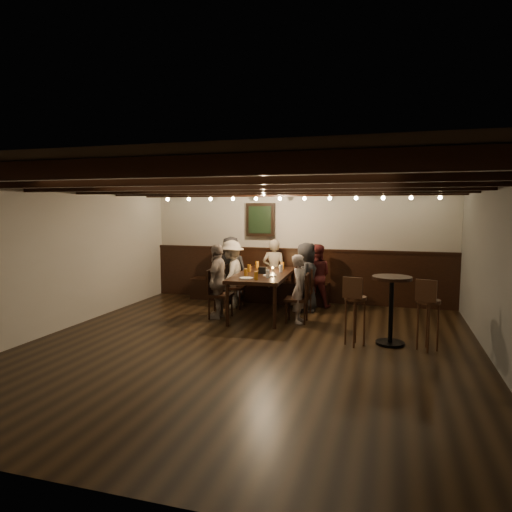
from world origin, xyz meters
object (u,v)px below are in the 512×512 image
(person_bench_left, at_px, (231,270))
(bar_stool_left, at_px, (355,320))
(person_right_far, at_px, (300,289))
(person_right_near, at_px, (306,277))
(chair_right_near, at_px, (304,298))
(chair_left_far, at_px, (220,303))
(chair_right_far, at_px, (298,307))
(dining_table, at_px, (263,277))
(high_top_table, at_px, (391,300))
(person_bench_right, at_px, (316,276))
(bar_stool_right, at_px, (428,324))
(chair_left_near, at_px, (233,295))
(person_left_near, at_px, (232,274))
(person_left_far, at_px, (218,281))
(person_bench_centre, at_px, (274,271))

(person_bench_left, xyz_separation_m, bar_stool_left, (2.76, -2.36, -0.32))
(person_right_far, relative_size, bar_stool_left, 1.17)
(person_right_near, bearing_deg, chair_right_near, 90.00)
(chair_left_far, xyz_separation_m, chair_right_far, (1.43, 0.08, -0.01))
(dining_table, height_order, bar_stool_left, bar_stool_left)
(high_top_table, bearing_deg, person_bench_right, 123.02)
(chair_right_near, relative_size, bar_stool_left, 0.83)
(person_bench_right, distance_m, bar_stool_right, 3.12)
(chair_left_far, bearing_deg, dining_table, 122.05)
(person_bench_right, distance_m, person_right_far, 1.36)
(chair_left_near, distance_m, chair_right_far, 1.70)
(person_right_near, height_order, bar_stool_right, person_right_near)
(chair_left_far, distance_m, person_bench_right, 2.14)
(person_right_far, bearing_deg, dining_table, 59.04)
(dining_table, height_order, person_bench_right, person_bench_right)
(person_left_near, height_order, person_right_far, person_left_near)
(bar_stool_right, bearing_deg, chair_right_near, 157.10)
(person_right_near, xyz_separation_m, person_right_far, (0.05, -0.90, -0.07))
(person_right_far, distance_m, high_top_table, 1.78)
(chair_right_far, height_order, bar_stool_right, bar_stool_right)
(chair_right_far, relative_size, person_right_near, 0.64)
(chair_left_near, xyz_separation_m, person_bench_right, (1.59, 0.54, 0.38))
(chair_right_far, bearing_deg, chair_left_near, 57.93)
(chair_right_near, relative_size, person_left_far, 0.63)
(chair_left_far, xyz_separation_m, bar_stool_right, (3.50, -0.97, 0.11))
(chair_left_near, distance_m, person_right_near, 1.52)
(chair_right_far, xyz_separation_m, person_right_far, (0.03, 0.00, 0.33))
(person_right_near, distance_m, person_right_far, 0.90)
(person_bench_centre, height_order, bar_stool_left, person_bench_centre)
(chair_right_near, distance_m, person_bench_left, 1.74)
(chair_left_far, xyz_separation_m, person_right_far, (1.47, 0.09, 0.33))
(chair_left_near, relative_size, person_left_near, 0.63)
(person_bench_centre, height_order, person_right_far, person_bench_centre)
(chair_left_near, xyz_separation_m, person_bench_centre, (0.68, 0.64, 0.41))
(chair_right_near, bearing_deg, person_bench_left, 74.46)
(chair_left_near, xyz_separation_m, person_bench_left, (-0.21, 0.44, 0.44))
(high_top_table, bearing_deg, bar_stool_left, -157.69)
(person_bench_right, height_order, person_right_far, person_bench_right)
(dining_table, relative_size, person_bench_left, 1.53)
(chair_left_near, height_order, chair_right_near, chair_left_near)
(chair_right_near, xyz_separation_m, person_bench_right, (0.16, 0.46, 0.38))
(person_right_near, xyz_separation_m, high_top_table, (1.59, -1.80, -0.01))
(person_left_far, height_order, person_right_far, person_left_far)
(chair_right_far, height_order, person_bench_left, person_bench_left)
(person_left_far, xyz_separation_m, bar_stool_left, (2.53, -1.02, -0.30))
(dining_table, height_order, person_bench_centre, person_bench_centre)
(bar_stool_left, bearing_deg, person_bench_centre, 138.74)
(person_left_far, height_order, person_right_near, person_left_far)
(bar_stool_right, bearing_deg, person_right_near, 156.63)
(person_bench_left, xyz_separation_m, person_bench_centre, (0.89, 0.20, -0.03))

